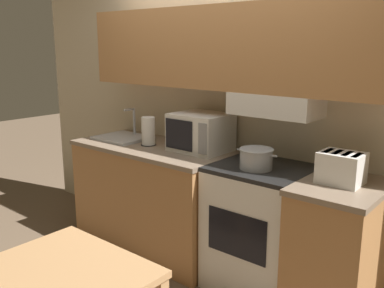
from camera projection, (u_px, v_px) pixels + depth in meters
name	position (u px, v px, depth m)	size (l,w,h in m)	color
ground_plane	(230.00, 251.00, 3.77)	(16.00, 16.00, 0.00)	brown
wall_back	(231.00, 83.00, 3.38)	(5.01, 0.38, 2.55)	beige
lower_counter_main	(155.00, 197.00, 3.78)	(1.45, 0.69, 0.94)	#B27A47
lower_counter_right_stub	(337.00, 253.00, 2.75)	(0.50, 0.69, 0.94)	#B27A47
stove_range	(260.00, 228.00, 3.14)	(0.66, 0.63, 0.94)	white
cooking_pot	(256.00, 158.00, 2.96)	(0.32, 0.24, 0.14)	#B7BABF
microwave	(201.00, 132.00, 3.46)	(0.44, 0.38, 0.31)	white
toaster	(341.00, 168.00, 2.64)	(0.27, 0.21, 0.20)	white
sink_basin	(123.00, 137.00, 3.92)	(0.46, 0.39, 0.27)	#B7BABF
paper_towel_roll	(148.00, 131.00, 3.66)	(0.13, 0.13, 0.24)	black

